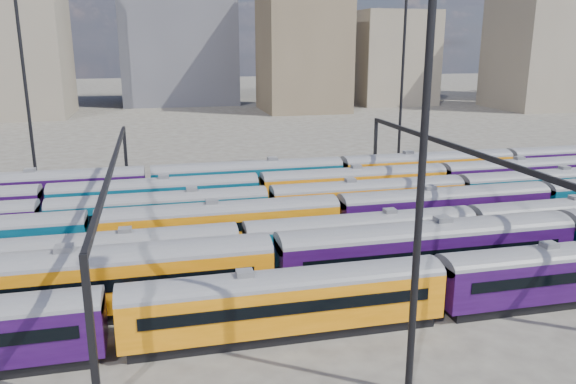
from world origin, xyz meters
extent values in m
plane|color=#3F3B35|center=(0.00, 0.00, 0.00)|extent=(500.00, 500.00, 0.00)
cube|color=black|center=(-9.69, -15.00, 0.34)|extent=(18.29, 2.37, 0.67)
cube|color=#B76407|center=(-9.69, -15.00, 2.07)|extent=(19.25, 2.79, 2.79)
cylinder|color=#4C4C51|center=(-9.69, -15.00, 3.46)|extent=(19.25, 2.79, 2.79)
cube|color=black|center=(-9.69, -16.42, 2.40)|extent=(16.94, 0.06, 0.72)
cube|color=black|center=(-9.69, -13.58, 2.40)|extent=(16.94, 0.06, 0.72)
cube|color=slate|center=(-9.69, -15.00, 4.21)|extent=(0.96, 0.87, 0.34)
cube|color=black|center=(10.16, -15.00, 0.34)|extent=(18.29, 2.37, 0.67)
cube|color=#1D0632|center=(10.16, -15.00, 2.07)|extent=(19.25, 2.79, 2.79)
cylinder|color=#4C4C51|center=(10.16, -15.00, 3.46)|extent=(19.25, 2.79, 2.79)
cube|color=black|center=(10.16, -13.58, 2.40)|extent=(16.94, 0.06, 0.72)
cube|color=black|center=(-20.60, -10.00, 0.38)|extent=(20.81, 2.70, 0.77)
cube|color=#B76407|center=(-20.60, -10.00, 2.36)|extent=(21.91, 3.18, 3.18)
cylinder|color=#4C4C51|center=(-20.60, -10.00, 3.94)|extent=(21.91, 3.18, 3.18)
cube|color=black|center=(-20.60, -11.61, 2.74)|extent=(19.28, 0.06, 0.82)
cube|color=black|center=(-20.60, -8.39, 2.74)|extent=(19.28, 0.06, 0.82)
cube|color=slate|center=(-20.60, -10.00, 4.79)|extent=(1.10, 0.99, 0.38)
cube|color=black|center=(1.91, -10.00, 0.38)|extent=(20.81, 2.70, 0.77)
cube|color=#1D0632|center=(1.91, -10.00, 2.36)|extent=(21.91, 3.18, 3.18)
cylinder|color=#4C4C51|center=(1.91, -10.00, 3.94)|extent=(21.91, 3.18, 3.18)
cube|color=black|center=(1.91, -11.61, 2.74)|extent=(19.28, 0.06, 0.82)
cube|color=black|center=(1.91, -8.39, 2.74)|extent=(19.28, 0.06, 0.82)
cube|color=slate|center=(1.91, -10.00, 4.79)|extent=(1.10, 0.99, 0.38)
cube|color=black|center=(-20.43, -5.00, 0.33)|extent=(17.69, 2.30, 0.65)
cube|color=#1D0632|center=(-20.43, -5.00, 2.00)|extent=(18.63, 2.70, 2.70)
cylinder|color=#4C4C51|center=(-20.43, -5.00, 3.35)|extent=(18.63, 2.70, 2.70)
cube|color=black|center=(-20.43, -6.37, 2.33)|extent=(16.39, 0.06, 0.70)
cube|color=black|center=(-20.43, -3.63, 2.33)|extent=(16.39, 0.06, 0.70)
cube|color=slate|center=(-20.43, -5.00, 4.07)|extent=(0.93, 0.84, 0.33)
cube|color=black|center=(-1.20, -5.00, 0.33)|extent=(17.69, 2.30, 0.65)
cube|color=#043146|center=(-1.20, -5.00, 2.00)|extent=(18.63, 2.70, 2.70)
cylinder|color=#4C4C51|center=(-1.20, -5.00, 3.35)|extent=(18.63, 2.70, 2.70)
cube|color=black|center=(-1.20, -6.37, 2.33)|extent=(16.39, 0.06, 0.70)
cube|color=black|center=(-1.20, -3.63, 2.33)|extent=(16.39, 0.06, 0.70)
cube|color=slate|center=(-1.20, -5.00, 4.07)|extent=(0.93, 0.84, 0.33)
cube|color=black|center=(18.02, -5.00, 0.33)|extent=(17.69, 2.30, 0.65)
cube|color=#B76407|center=(18.02, -5.00, 2.00)|extent=(18.63, 2.70, 2.70)
cylinder|color=#4C4C51|center=(18.02, -5.00, 3.35)|extent=(18.63, 2.70, 2.70)
cube|color=black|center=(18.02, -3.63, 2.33)|extent=(16.39, 0.06, 0.70)
cube|color=slate|center=(18.02, -5.00, 4.07)|extent=(0.93, 0.84, 0.33)
cube|color=black|center=(-11.74, 0.00, 0.35)|extent=(18.92, 2.45, 0.70)
cube|color=#B76407|center=(-11.74, 0.00, 2.14)|extent=(19.92, 2.89, 2.89)
cylinder|color=#4C4C51|center=(-11.74, 0.00, 3.59)|extent=(19.92, 2.89, 2.89)
cube|color=black|center=(-11.74, -1.46, 2.49)|extent=(17.53, 0.06, 0.75)
cube|color=black|center=(-11.74, 1.46, 2.49)|extent=(17.53, 0.06, 0.75)
cube|color=slate|center=(-11.74, 0.00, 4.35)|extent=(1.00, 0.90, 0.35)
cube|color=black|center=(8.77, 0.00, 0.35)|extent=(18.92, 2.45, 0.70)
cube|color=#1D0632|center=(8.77, 0.00, 2.14)|extent=(19.92, 2.89, 2.89)
cylinder|color=#4C4C51|center=(8.77, 0.00, 3.59)|extent=(19.92, 2.89, 2.89)
cube|color=black|center=(8.77, -1.46, 2.49)|extent=(17.53, 0.06, 0.75)
cube|color=black|center=(8.77, 1.46, 2.49)|extent=(17.53, 0.06, 0.75)
cube|color=slate|center=(8.77, 0.00, 4.35)|extent=(1.00, 0.90, 0.35)
cube|color=black|center=(-16.57, 5.00, 0.34)|extent=(18.26, 2.37, 0.67)
cube|color=#043146|center=(-16.57, 5.00, 2.07)|extent=(19.22, 2.79, 2.79)
cylinder|color=#4C4C51|center=(-16.57, 5.00, 3.46)|extent=(19.22, 2.79, 2.79)
cube|color=black|center=(-16.57, 3.59, 2.40)|extent=(16.91, 0.06, 0.72)
cube|color=black|center=(-16.57, 6.41, 2.40)|extent=(16.91, 0.06, 0.72)
cube|color=slate|center=(-16.57, 5.00, 4.20)|extent=(0.96, 0.86, 0.34)
cube|color=black|center=(3.25, 5.00, 0.34)|extent=(18.26, 2.37, 0.67)
cube|color=#B76407|center=(3.25, 5.00, 2.07)|extent=(19.22, 2.79, 2.79)
cylinder|color=#4C4C51|center=(3.25, 5.00, 3.46)|extent=(19.22, 2.79, 2.79)
cube|color=black|center=(3.25, 3.59, 2.40)|extent=(16.91, 0.06, 0.72)
cube|color=black|center=(3.25, 6.41, 2.40)|extent=(16.91, 0.06, 0.72)
cube|color=slate|center=(3.25, 5.00, 4.20)|extent=(0.96, 0.86, 0.34)
cube|color=black|center=(23.07, 5.00, 0.34)|extent=(18.26, 2.37, 0.67)
cube|color=#043146|center=(23.07, 5.00, 2.07)|extent=(19.22, 2.79, 2.79)
cylinder|color=#4C4C51|center=(23.07, 5.00, 3.46)|extent=(19.22, 2.79, 2.79)
cube|color=black|center=(23.07, 3.59, 2.40)|extent=(16.91, 0.06, 0.72)
cube|color=black|center=(23.07, 6.41, 2.40)|extent=(16.91, 0.06, 0.72)
cube|color=slate|center=(23.07, 5.00, 4.20)|extent=(0.96, 0.86, 0.34)
cube|color=black|center=(-16.86, 10.00, 0.35)|extent=(18.90, 2.45, 0.70)
cube|color=#043146|center=(-16.86, 10.00, 2.14)|extent=(19.90, 2.88, 2.88)
cylinder|color=#4C4C51|center=(-16.86, 10.00, 3.58)|extent=(19.90, 2.88, 2.88)
cube|color=black|center=(-16.86, 8.54, 2.49)|extent=(17.51, 0.06, 0.75)
cube|color=black|center=(-16.86, 11.46, 2.49)|extent=(17.51, 0.06, 0.75)
cube|color=slate|center=(-16.86, 10.00, 4.35)|extent=(0.99, 0.90, 0.35)
cube|color=black|center=(3.63, 10.00, 0.35)|extent=(18.90, 2.45, 0.70)
cube|color=#B76407|center=(3.63, 10.00, 2.14)|extent=(19.90, 2.88, 2.88)
cylinder|color=#4C4C51|center=(3.63, 10.00, 3.58)|extent=(19.90, 2.88, 2.88)
cube|color=black|center=(3.63, 8.54, 2.49)|extent=(17.51, 0.06, 0.75)
cube|color=black|center=(3.63, 11.46, 2.49)|extent=(17.51, 0.06, 0.75)
cube|color=slate|center=(3.63, 10.00, 4.35)|extent=(0.99, 0.90, 0.35)
cube|color=black|center=(24.13, 10.00, 0.35)|extent=(18.90, 2.45, 0.70)
cube|color=#1D0632|center=(24.13, 10.00, 2.14)|extent=(19.90, 2.88, 2.88)
cylinder|color=#4C4C51|center=(24.13, 10.00, 3.58)|extent=(19.90, 2.88, 2.88)
cube|color=black|center=(24.13, 8.54, 2.49)|extent=(17.51, 0.06, 0.75)
cube|color=black|center=(24.13, 11.46, 2.49)|extent=(17.51, 0.06, 0.75)
cube|color=slate|center=(24.13, 10.00, 4.35)|extent=(0.99, 0.90, 0.35)
cube|color=black|center=(-28.41, 15.00, 0.37)|extent=(19.88, 2.58, 0.73)
cube|color=#1D0632|center=(-28.41, 15.00, 2.25)|extent=(20.93, 3.03, 3.03)
cylinder|color=#4C4C51|center=(-28.41, 15.00, 3.77)|extent=(20.93, 3.03, 3.03)
cube|color=black|center=(-28.41, 13.46, 2.61)|extent=(18.42, 0.06, 0.78)
cube|color=black|center=(-28.41, 16.54, 2.61)|extent=(18.42, 0.06, 0.78)
cube|color=slate|center=(-28.41, 15.00, 4.57)|extent=(1.05, 0.94, 0.37)
cube|color=black|center=(-6.88, 15.00, 0.37)|extent=(19.88, 2.58, 0.73)
cube|color=#043146|center=(-6.88, 15.00, 2.25)|extent=(20.93, 3.03, 3.03)
cylinder|color=#4C4C51|center=(-6.88, 15.00, 3.77)|extent=(20.93, 3.03, 3.03)
cube|color=black|center=(-6.88, 13.46, 2.61)|extent=(18.42, 0.06, 0.78)
cube|color=black|center=(-6.88, 16.54, 2.61)|extent=(18.42, 0.06, 0.78)
cube|color=slate|center=(-6.88, 15.00, 4.57)|extent=(1.05, 0.94, 0.37)
cube|color=black|center=(14.64, 15.00, 0.37)|extent=(19.88, 2.58, 0.73)
cube|color=#B76407|center=(14.64, 15.00, 2.25)|extent=(20.93, 3.03, 3.03)
cylinder|color=#4C4C51|center=(14.64, 15.00, 3.77)|extent=(20.93, 3.03, 3.03)
cube|color=black|center=(14.64, 13.46, 2.61)|extent=(18.42, 0.06, 0.78)
cube|color=black|center=(14.64, 16.54, 2.61)|extent=(18.42, 0.06, 0.78)
cube|color=slate|center=(14.64, 15.00, 4.57)|extent=(1.05, 0.94, 0.37)
cube|color=black|center=(36.17, 16.54, 2.61)|extent=(18.42, 0.06, 0.78)
cube|color=black|center=(-20.00, -20.00, 4.00)|extent=(0.35, 0.35, 8.00)
cube|color=black|center=(-20.00, 20.00, 4.00)|extent=(0.35, 0.35, 8.00)
cube|color=black|center=(-20.00, 0.00, 7.80)|extent=(0.30, 40.00, 0.45)
cube|color=black|center=(10.00, 20.00, 4.00)|extent=(0.35, 0.35, 8.00)
cube|color=black|center=(10.00, 0.00, 7.80)|extent=(0.30, 40.00, 0.45)
cylinder|color=black|center=(-30.00, 22.00, 12.50)|extent=(0.36, 0.36, 25.00)
cylinder|color=black|center=(-5.00, -22.00, 12.50)|extent=(0.36, 0.36, 25.00)
cylinder|color=black|center=(15.00, 24.00, 12.50)|extent=(0.36, 0.36, 25.00)
cube|color=#38383F|center=(-8.81, 123.01, 17.41)|extent=(31.45, 23.82, 34.83)
cube|color=brown|center=(20.99, 97.07, 16.99)|extent=(20.53, 21.40, 33.97)
cube|color=#665B4C|center=(50.05, 108.48, 12.82)|extent=(21.40, 20.66, 25.64)
cube|color=#665B4C|center=(80.21, 87.38, 16.07)|extent=(16.30, 22.06, 32.15)
cube|color=#332319|center=(108.76, 108.14, 24.11)|extent=(20.77, 27.95, 48.23)
camera|label=1|loc=(-16.58, -44.58, 16.97)|focal=35.00mm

